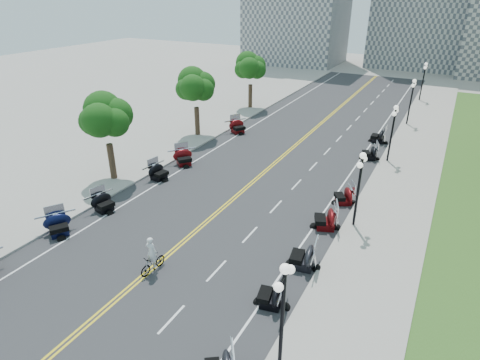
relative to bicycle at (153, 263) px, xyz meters
The scene contains 45 objects.
ground 5.66m from the bicycle, 92.12° to the left, with size 160.00×160.00×0.00m, color gray.
road 15.64m from the bicycle, 90.76° to the left, with size 16.00×90.00×0.01m, color #333335.
centerline_yellow_a 15.64m from the bicycle, 91.20° to the left, with size 0.12×90.00×0.00m, color yellow.
centerline_yellow_b 15.64m from the bicycle, 90.32° to the left, with size 0.12×90.00×0.00m, color yellow.
edge_line_north 16.82m from the bicycle, 68.39° to the left, with size 0.12×90.00×0.00m, color white.
edge_line_south 16.98m from the bicycle, 112.92° to the left, with size 0.12×90.00×0.00m, color white.
lane_dash_4 3.85m from the bicycle, 38.41° to the right, with size 0.12×2.00×0.00m, color white.
lane_dash_5 3.44m from the bicycle, 28.56° to the left, with size 0.12×2.00×0.00m, color white.
lane_dash_6 6.39m from the bicycle, 62.01° to the left, with size 0.12×2.00×0.00m, color white.
lane_dash_7 10.09m from the bicycle, 72.74° to the left, with size 0.12×2.00×0.00m, color white.
lane_dash_8 13.96m from the bicycle, 77.62° to the left, with size 0.12×2.00×0.00m, color white.
lane_dash_9 17.89m from the bicycle, 80.37° to the left, with size 0.12×2.00×0.00m, color white.
lane_dash_10 21.84m from the bicycle, 82.12° to the left, with size 0.12×2.00×0.00m, color white.
lane_dash_11 25.81m from the bicycle, 83.34° to the left, with size 0.12×2.00×0.00m, color white.
lane_dash_12 29.78m from the bicycle, 84.23° to the left, with size 0.12×2.00×0.00m, color white.
lane_dash_13 33.76m from the bicycle, 84.92° to the left, with size 0.12×2.00×0.00m, color white.
lane_dash_14 37.75m from the bicycle, 85.45° to the left, with size 0.12×2.00×0.00m, color white.
lane_dash_15 41.74m from the bicycle, 85.89° to the left, with size 0.12×2.00×0.00m, color white.
lane_dash_16 45.73m from the bicycle, 86.25° to the left, with size 0.12×2.00×0.00m, color white.
lane_dash_17 49.72m from the bicycle, 86.55° to the left, with size 0.12×2.00×0.00m, color white.
lane_dash_18 53.71m from the bicycle, 86.81° to the left, with size 0.12×2.00×0.00m, color white.
lane_dash_19 57.71m from the bicycle, 87.03° to the left, with size 0.12×2.00×0.00m, color white.
sidewalk_north 18.72m from the bicycle, 56.63° to the left, with size 5.00×90.00×0.15m, color #9E9991.
sidewalk_south 18.95m from the bicycle, 124.42° to the left, with size 5.00×90.00×0.15m, color #9E9991.
street_lamp_1 8.96m from the bicycle, 15.78° to the right, with size 0.50×1.20×4.90m, color black, non-canonical shape.
street_lamp_2 12.94m from the bicycle, 48.93° to the left, with size 0.50×1.20×4.90m, color black, non-canonical shape.
street_lamp_3 23.29m from the bicycle, 68.79° to the left, with size 0.50×1.20×4.90m, color black, non-canonical shape.
street_lamp_4 34.72m from the bicycle, 75.99° to the left, with size 0.50×1.20×4.90m, color black, non-canonical shape.
street_lamp_5 46.44m from the bicycle, 79.58° to the left, with size 0.50×1.20×4.90m, color black, non-canonical shape.
tree_2 13.43m from the bicycle, 143.23° to the left, with size 4.80×4.80×9.20m, color #235619, non-canonical shape.
tree_3 22.52m from the bicycle, 117.48° to the left, with size 4.80×4.80×9.20m, color #235619, non-canonical shape.
tree_4 33.50m from the bicycle, 107.89° to the left, with size 4.80×4.80×9.20m, color #235619, non-canonical shape.
motorcycle_n_4 6.68m from the bicycle, ahead, with size 1.93×1.93×1.35m, color black, non-canonical shape.
motorcycle_n_5 8.13m from the bicycle, 30.98° to the left, with size 2.14×2.14×1.50m, color black, non-canonical shape.
motorcycle_n_6 11.01m from the bicycle, 51.56° to the left, with size 2.13×2.13×1.49m, color #590A0C, non-canonical shape.
motorcycle_n_7 14.22m from the bicycle, 60.49° to the left, with size 1.91×1.91×1.34m, color #590A0C, non-canonical shape.
motorcycle_n_9 22.64m from the bicycle, 72.39° to the left, with size 1.93×1.93×1.35m, color black, non-canonical shape.
motorcycle_n_10 27.24m from the bicycle, 75.88° to the left, with size 2.06×2.06×1.44m, color black, non-canonical shape.
motorcycle_s_4 7.49m from the bicycle, behind, with size 2.04×2.04×1.43m, color black, non-canonical shape.
motorcycle_s_5 8.02m from the bicycle, 153.60° to the left, with size 1.94×1.94×1.36m, color black, non-canonical shape.
motorcycle_s_6 11.72m from the bicycle, 127.09° to the left, with size 1.96×1.96×1.38m, color black, non-canonical shape.
motorcycle_s_7 14.50m from the bicycle, 118.95° to the left, with size 2.13×2.13×1.49m, color #590A0C, non-canonical shape.
motorcycle_s_9 23.43m from the bicycle, 107.30° to the left, with size 2.17×2.17×1.52m, color #590A0C, non-canonical shape.
bicycle is the anchor object (origin of this frame).
cyclist_rider 1.43m from the bicycle, behind, with size 0.66×0.43×1.81m, color white.
Camera 1 is at (12.57, -18.76, 13.82)m, focal length 30.00 mm.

